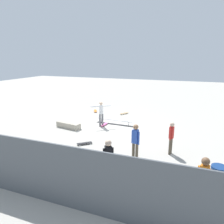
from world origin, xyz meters
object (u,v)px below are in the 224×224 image
loose_skateboard_orange (95,111)px  trash_bin (218,180)px  bystander_blue_shirt (135,141)px  bystander_orange_shirt (203,181)px  loose_skateboard_natural (124,113)px  loose_skateboard_black (84,143)px  skate_ledge (68,125)px  skater_main (101,112)px  bystander_black_shirt (108,160)px  skateboard_main (104,124)px  grind_rail (115,122)px  bystander_red_shirt (171,136)px

loose_skateboard_orange → trash_bin: bearing=18.6°
bystander_blue_shirt → trash_bin: (-3.19, 1.19, -0.48)m
bystander_orange_shirt → bystander_blue_shirt: (2.65, -2.31, -0.01)m
loose_skateboard_natural → loose_skateboard_black: bearing=31.0°
skate_ledge → skater_main: size_ratio=0.99×
bystander_orange_shirt → bystander_blue_shirt: bearing=158.5°
skater_main → trash_bin: size_ratio=1.72×
bystander_black_shirt → loose_skateboard_natural: bystander_black_shirt is taller
skateboard_main → bystander_black_shirt: bystander_black_shirt is taller
loose_skateboard_orange → skater_main: bearing=4.3°
bystander_blue_shirt → trash_bin: 3.43m
bystander_orange_shirt → bystander_black_shirt: (3.10, -0.25, 0.00)m
skateboard_main → bystander_blue_shirt: bearing=-140.6°
grind_rail → skate_ledge: bearing=37.1°
loose_skateboard_natural → trash_bin: trash_bin is taller
bystander_red_shirt → loose_skateboard_black: 4.47m
bystander_red_shirt → bystander_orange_shirt: bearing=-147.8°
skate_ledge → loose_skateboard_black: size_ratio=2.29×
loose_skateboard_black → loose_skateboard_natural: same height
skateboard_main → trash_bin: 8.39m
skater_main → bystander_black_shirt: bystander_black_shirt is taller
skater_main → bystander_red_shirt: size_ratio=1.07×
bystander_red_shirt → loose_skateboard_orange: bystander_red_shirt is taller
skate_ledge → bystander_orange_shirt: 9.47m
skater_main → bystander_red_shirt: bearing=-66.7°
bystander_orange_shirt → skate_ledge: bearing=166.1°
bystander_blue_shirt → loose_skateboard_natural: size_ratio=2.20×
skateboard_main → trash_bin: bearing=-128.2°
loose_skateboard_natural → trash_bin: size_ratio=0.80×
bystander_red_shirt → loose_skateboard_natural: size_ratio=2.02×
bystander_blue_shirt → grind_rail: bearing=-45.3°
grind_rail → bystander_red_shirt: bearing=142.6°
trash_bin → bystander_black_shirt: bearing=13.4°
skater_main → grind_rail: bearing=8.3°
skateboard_main → bystander_orange_shirt: bystander_orange_shirt is taller
skate_ledge → bystander_black_shirt: size_ratio=0.97×
loose_skateboard_natural → trash_bin: (-6.03, 8.67, 0.42)m
skateboard_main → bystander_orange_shirt: 8.82m
bystander_blue_shirt → bystander_black_shirt: size_ratio=0.99×
bystander_orange_shirt → loose_skateboard_black: bystander_orange_shirt is taller
grind_rail → skateboard_main: (0.56, 0.48, -0.06)m
bystander_red_shirt → bystander_black_shirt: size_ratio=0.91×
skate_ledge → bystander_blue_shirt: size_ratio=0.98×
skater_main → bystander_orange_shirt: bearing=-83.8°
bystander_red_shirt → loose_skateboard_orange: 9.13m
skater_main → loose_skateboard_black: bearing=-120.5°
bystander_orange_shirt → loose_skateboard_orange: size_ratio=2.16×
loose_skateboard_orange → loose_skateboard_natural: bearing=66.0°
loose_skateboard_orange → grind_rail: bearing=18.8°
skateboard_main → loose_skateboard_black: 3.36m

